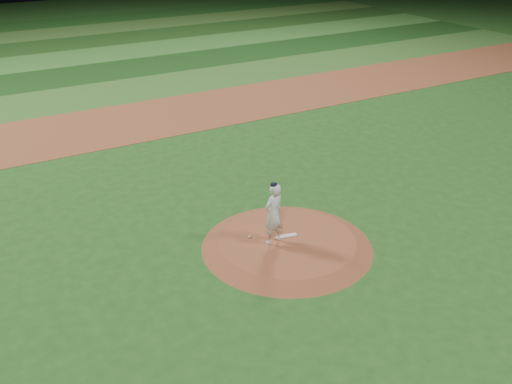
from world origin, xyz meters
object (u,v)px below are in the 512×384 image
Objects in this scene: pitchers_mound at (287,243)px; pitcher_on_mound at (273,214)px; rosin_bag at (250,237)px; pitching_rubber at (287,236)px.

pitcher_on_mound reaches higher than pitchers_mound.
pitchers_mound is 1.22m from rosin_bag.
pitching_rubber is 0.32× the size of pitcher_on_mound.
rosin_bag reaches higher than pitching_rubber.
pitching_rubber is 6.52× the size of rosin_bag.
pitcher_on_mound reaches higher than rosin_bag.
pitcher_on_mound is (0.50, -0.62, 1.01)m from rosin_bag.
pitching_rubber is at bearing -26.72° from rosin_bag.
rosin_bag reaches higher than pitchers_mound.
pitcher_on_mound is at bearing -159.52° from pitching_rubber.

